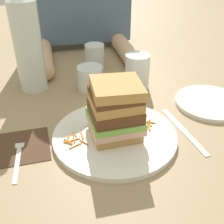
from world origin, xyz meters
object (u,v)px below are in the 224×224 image
at_px(juice_glass, 137,73).
at_px(side_plate, 210,102).
at_px(sandwich, 115,110).
at_px(fork, 18,153).
at_px(napkin_dark, 19,147).
at_px(water_bottle, 27,42).
at_px(empty_tumbler_0, 90,78).
at_px(empty_tumbler_1, 95,57).
at_px(knife, 185,132).
at_px(main_plate, 115,136).

bearing_deg(juice_glass, side_plate, -40.62).
height_order(sandwich, fork, sandwich).
relative_size(napkin_dark, fork, 0.79).
relative_size(sandwich, water_bottle, 0.41).
distance_m(napkin_dark, side_plate, 0.51).
height_order(water_bottle, empty_tumbler_0, water_bottle).
xyz_separation_m(juice_glass, water_bottle, (-0.31, 0.06, 0.10)).
height_order(sandwich, empty_tumbler_1, sandwich).
bearing_deg(empty_tumbler_0, napkin_dark, -129.72).
distance_m(empty_tumbler_0, side_plate, 0.35).
bearing_deg(knife, napkin_dark, 175.97).
distance_m(sandwich, water_bottle, 0.36).
height_order(fork, empty_tumbler_0, empty_tumbler_0).
bearing_deg(empty_tumbler_0, empty_tumbler_1, 74.91).
bearing_deg(empty_tumbler_1, napkin_dark, -121.58).
distance_m(water_bottle, empty_tumbler_0, 0.20).
height_order(knife, empty_tumbler_0, empty_tumbler_0).
bearing_deg(water_bottle, fork, -96.32).
relative_size(napkin_dark, water_bottle, 0.40).
relative_size(empty_tumbler_0, empty_tumbler_1, 0.89).
bearing_deg(empty_tumbler_1, fork, -120.26).
xyz_separation_m(knife, side_plate, (0.12, 0.10, 0.00)).
bearing_deg(empty_tumbler_0, water_bottle, 164.26).
bearing_deg(side_plate, empty_tumbler_1, 130.78).
relative_size(napkin_dark, empty_tumbler_0, 1.72).
distance_m(juice_glass, water_bottle, 0.33).
bearing_deg(fork, water_bottle, 83.68).
bearing_deg(main_plate, side_plate, 16.94).
relative_size(main_plate, knife, 1.43).
xyz_separation_m(main_plate, knife, (0.17, -0.02, -0.00)).
relative_size(sandwich, empty_tumbler_0, 1.74).
bearing_deg(empty_tumbler_1, knife, -70.74).
bearing_deg(side_plate, empty_tumbler_0, 152.41).
xyz_separation_m(sandwich, napkin_dark, (-0.22, 0.01, -0.08)).
bearing_deg(water_bottle, empty_tumbler_0, -15.74).
bearing_deg(empty_tumbler_1, side_plate, -49.22).
relative_size(water_bottle, empty_tumbler_1, 3.82).
xyz_separation_m(sandwich, empty_tumbler_1, (0.02, 0.40, -0.03)).
distance_m(fork, side_plate, 0.52).
bearing_deg(sandwich, knife, -5.16).
bearing_deg(sandwich, fork, -177.25).
bearing_deg(juice_glass, sandwich, -117.75).
xyz_separation_m(napkin_dark, empty_tumbler_1, (0.24, 0.39, 0.04)).
xyz_separation_m(empty_tumbler_1, side_plate, (0.27, -0.31, -0.04)).
bearing_deg(empty_tumbler_0, juice_glass, -6.85).
relative_size(sandwich, juice_glass, 1.27).
distance_m(napkin_dark, water_bottle, 0.32).
xyz_separation_m(water_bottle, empty_tumbler_0, (0.17, -0.05, -0.11)).
xyz_separation_m(main_plate, juice_glass, (0.12, 0.23, 0.04)).
distance_m(fork, empty_tumbler_1, 0.48).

